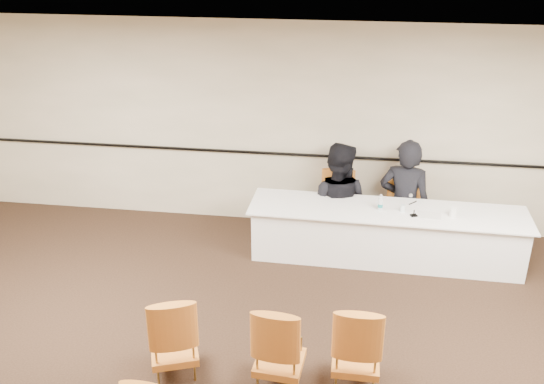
# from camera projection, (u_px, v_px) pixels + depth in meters

# --- Properties ---
(ceiling) EXTENTS (10.00, 10.00, 0.00)m
(ceiling) POSITION_uv_depth(u_px,v_px,m) (260.00, 105.00, 4.41)
(ceiling) COLOR silver
(ceiling) RESTS_ON ground
(wall_back) EXTENTS (10.00, 0.04, 3.00)m
(wall_back) POSITION_uv_depth(u_px,v_px,m) (306.00, 128.00, 8.64)
(wall_back) COLOR #B8AF90
(wall_back) RESTS_ON ground
(wall_rail) EXTENTS (9.80, 0.04, 0.03)m
(wall_rail) POSITION_uv_depth(u_px,v_px,m) (305.00, 155.00, 8.77)
(wall_rail) COLOR black
(wall_rail) RESTS_ON wall_back
(panel_table) EXTENTS (3.67, 0.92, 0.73)m
(panel_table) POSITION_uv_depth(u_px,v_px,m) (386.00, 234.00, 8.12)
(panel_table) COLOR white
(panel_table) RESTS_ON ground
(panelist_main) EXTENTS (0.81, 0.62, 1.98)m
(panelist_main) POSITION_uv_depth(u_px,v_px,m) (404.00, 206.00, 8.50)
(panelist_main) COLOR black
(panelist_main) RESTS_ON ground
(panelist_main_chair) EXTENTS (0.51, 0.51, 0.95)m
(panelist_main_chair) POSITION_uv_depth(u_px,v_px,m) (403.00, 210.00, 8.53)
(panelist_main_chair) COLOR orange
(panelist_main_chair) RESTS_ON ground
(panelist_second) EXTENTS (1.08, 0.92, 1.95)m
(panelist_second) POSITION_uv_depth(u_px,v_px,m) (336.00, 207.00, 8.67)
(panelist_second) COLOR black
(panelist_second) RESTS_ON ground
(panelist_second_chair) EXTENTS (0.51, 0.51, 0.95)m
(panelist_second_chair) POSITION_uv_depth(u_px,v_px,m) (336.00, 206.00, 8.67)
(panelist_second_chair) COLOR orange
(panelist_second_chair) RESTS_ON ground
(papers) EXTENTS (0.31, 0.24, 0.00)m
(papers) POSITION_uv_depth(u_px,v_px,m) (429.00, 215.00, 7.82)
(papers) COLOR silver
(papers) RESTS_ON panel_table
(microphone) EXTENTS (0.15, 0.21, 0.26)m
(microphone) POSITION_uv_depth(u_px,v_px,m) (415.00, 207.00, 7.75)
(microphone) COLOR black
(microphone) RESTS_ON panel_table
(water_bottle) EXTENTS (0.08, 0.08, 0.22)m
(water_bottle) POSITION_uv_depth(u_px,v_px,m) (381.00, 202.00, 7.92)
(water_bottle) COLOR #177E7F
(water_bottle) RESTS_ON panel_table
(drinking_glass) EXTENTS (0.07, 0.07, 0.10)m
(drinking_glass) POSITION_uv_depth(u_px,v_px,m) (403.00, 208.00, 7.89)
(drinking_glass) COLOR white
(drinking_glass) RESTS_ON panel_table
(coffee_cup) EXTENTS (0.10, 0.10, 0.14)m
(coffee_cup) POSITION_uv_depth(u_px,v_px,m) (453.00, 212.00, 7.75)
(coffee_cup) COLOR white
(coffee_cup) RESTS_ON panel_table
(aud_chair_front_left) EXTENTS (0.64, 0.64, 0.95)m
(aud_chair_front_left) POSITION_uv_depth(u_px,v_px,m) (173.00, 333.00, 6.02)
(aud_chair_front_left) COLOR orange
(aud_chair_front_left) RESTS_ON ground
(aud_chair_front_mid) EXTENTS (0.54, 0.54, 0.95)m
(aud_chair_front_mid) POSITION_uv_depth(u_px,v_px,m) (280.00, 344.00, 5.87)
(aud_chair_front_mid) COLOR orange
(aud_chair_front_mid) RESTS_ON ground
(aud_chair_front_right) EXTENTS (0.50, 0.50, 0.95)m
(aud_chair_front_right) POSITION_uv_depth(u_px,v_px,m) (357.00, 343.00, 5.88)
(aud_chair_front_right) COLOR orange
(aud_chair_front_right) RESTS_ON ground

